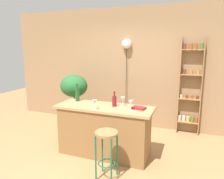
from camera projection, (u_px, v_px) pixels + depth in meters
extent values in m
plane|color=#A37A4C|center=(98.00, 162.00, 3.52)|extent=(12.00, 12.00, 0.00)
cube|color=#997551|center=(131.00, 68.00, 5.04)|extent=(6.40, 0.10, 2.80)
cube|color=olive|center=(104.00, 132.00, 3.72)|extent=(1.56, 0.56, 0.84)
cube|color=tan|center=(104.00, 107.00, 3.63)|extent=(1.69, 0.61, 0.04)
cylinder|color=#196642|center=(96.00, 159.00, 2.97)|extent=(0.02, 0.02, 0.68)
cylinder|color=#196642|center=(111.00, 162.00, 2.89)|extent=(0.02, 0.02, 0.68)
cylinder|color=#196642|center=(102.00, 151.00, 3.19)|extent=(0.02, 0.02, 0.68)
cylinder|color=#196642|center=(117.00, 154.00, 3.10)|extent=(0.02, 0.02, 0.68)
torus|color=#196642|center=(107.00, 163.00, 3.06)|extent=(0.25, 0.25, 0.02)
cylinder|color=#9E7042|center=(106.00, 133.00, 2.97)|extent=(0.33, 0.33, 0.03)
cube|color=#9E7042|center=(179.00, 86.00, 4.58)|extent=(0.02, 0.15, 2.10)
cube|color=#9E7042|center=(201.00, 88.00, 4.42)|extent=(0.02, 0.15, 2.10)
cube|color=#9E7042|center=(188.00, 122.00, 4.65)|extent=(0.43, 0.15, 0.02)
cylinder|color=beige|center=(179.00, 118.00, 4.70)|extent=(0.07, 0.07, 0.12)
cylinder|color=silver|center=(184.00, 118.00, 4.67)|extent=(0.07, 0.07, 0.12)
cylinder|color=gold|center=(188.00, 119.00, 4.64)|extent=(0.07, 0.07, 0.12)
cylinder|color=#4C7033|center=(192.00, 120.00, 4.60)|extent=(0.07, 0.07, 0.12)
cylinder|color=#994C23|center=(196.00, 120.00, 4.58)|extent=(0.07, 0.07, 0.12)
cube|color=#9E7042|center=(189.00, 99.00, 4.55)|extent=(0.43, 0.15, 0.02)
cylinder|color=beige|center=(181.00, 96.00, 4.60)|extent=(0.05, 0.05, 0.07)
cylinder|color=brown|center=(187.00, 97.00, 4.56)|extent=(0.05, 0.05, 0.07)
cylinder|color=#994C23|center=(192.00, 97.00, 4.53)|extent=(0.05, 0.05, 0.07)
cylinder|color=brown|center=(197.00, 97.00, 4.49)|extent=(0.05, 0.05, 0.07)
cube|color=#9E7042|center=(191.00, 75.00, 4.45)|extent=(0.43, 0.15, 0.02)
cylinder|color=brown|center=(184.00, 72.00, 4.49)|extent=(0.06, 0.06, 0.10)
cylinder|color=#AD7A38|center=(191.00, 72.00, 4.43)|extent=(0.06, 0.06, 0.10)
cylinder|color=#AD7A38|center=(198.00, 72.00, 4.39)|extent=(0.06, 0.06, 0.10)
cube|color=#9E7042|center=(193.00, 50.00, 4.34)|extent=(0.43, 0.15, 0.02)
cylinder|color=brown|center=(185.00, 46.00, 4.39)|extent=(0.07, 0.07, 0.11)
cylinder|color=#994C23|center=(191.00, 46.00, 4.36)|extent=(0.07, 0.07, 0.11)
cylinder|color=#994C23|center=(196.00, 46.00, 4.32)|extent=(0.07, 0.07, 0.11)
cylinder|color=#4C7033|center=(202.00, 46.00, 4.28)|extent=(0.07, 0.07, 0.11)
cylinder|color=#2D2823|center=(75.00, 120.00, 4.97)|extent=(0.32, 0.32, 0.40)
cylinder|color=#935B3D|center=(75.00, 107.00, 4.90)|extent=(0.26, 0.26, 0.24)
cylinder|color=brown|center=(74.00, 99.00, 4.87)|extent=(0.03, 0.03, 0.16)
ellipsoid|color=#23602D|center=(74.00, 86.00, 4.81)|extent=(0.63, 0.57, 0.51)
cylinder|color=#194C23|center=(77.00, 95.00, 3.98)|extent=(0.08, 0.08, 0.23)
cylinder|color=#194C23|center=(77.00, 87.00, 3.95)|extent=(0.03, 0.03, 0.09)
cylinder|color=black|center=(77.00, 84.00, 3.94)|extent=(0.03, 0.03, 0.01)
cylinder|color=maroon|center=(114.00, 101.00, 3.61)|extent=(0.08, 0.08, 0.18)
cylinder|color=maroon|center=(114.00, 94.00, 3.59)|extent=(0.03, 0.03, 0.07)
cylinder|color=black|center=(114.00, 92.00, 3.58)|extent=(0.03, 0.03, 0.01)
cylinder|color=silver|center=(123.00, 106.00, 3.64)|extent=(0.06, 0.06, 0.00)
cylinder|color=silver|center=(123.00, 104.00, 3.63)|extent=(0.01, 0.01, 0.07)
cone|color=silver|center=(123.00, 99.00, 3.62)|extent=(0.07, 0.07, 0.08)
cylinder|color=silver|center=(131.00, 110.00, 3.40)|extent=(0.06, 0.06, 0.00)
cylinder|color=silver|center=(131.00, 108.00, 3.39)|extent=(0.01, 0.01, 0.07)
cone|color=silver|center=(131.00, 103.00, 3.37)|extent=(0.07, 0.07, 0.08)
cylinder|color=silver|center=(95.00, 109.00, 3.45)|extent=(0.06, 0.06, 0.00)
cylinder|color=silver|center=(95.00, 107.00, 3.44)|extent=(0.01, 0.01, 0.07)
cone|color=silver|center=(95.00, 102.00, 3.42)|extent=(0.07, 0.07, 0.08)
cube|color=maroon|center=(139.00, 108.00, 3.47)|extent=(0.24, 0.19, 0.03)
cylinder|color=black|center=(126.00, 86.00, 5.05)|extent=(0.01, 0.01, 1.96)
sphere|color=white|center=(127.00, 44.00, 4.85)|extent=(0.23, 0.23, 0.23)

